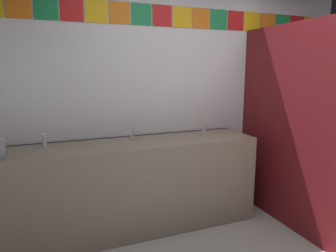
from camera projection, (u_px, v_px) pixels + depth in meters
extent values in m
cube|color=silver|center=(189.00, 95.00, 3.38)|extent=(3.97, 0.08, 2.59)
cube|color=orange|center=(18.00, 6.00, 2.59)|extent=(0.21, 0.01, 0.21)
cube|color=#1E8C4C|center=(46.00, 8.00, 2.67)|extent=(0.21, 0.01, 0.21)
cube|color=red|center=(72.00, 9.00, 2.74)|extent=(0.21, 0.01, 0.21)
cube|color=yellow|center=(96.00, 11.00, 2.82)|extent=(0.21, 0.01, 0.21)
cube|color=orange|center=(119.00, 13.00, 2.90)|extent=(0.21, 0.01, 0.21)
cube|color=#1E8C4C|center=(141.00, 14.00, 2.98)|extent=(0.21, 0.01, 0.21)
cube|color=red|center=(162.00, 16.00, 3.06)|extent=(0.21, 0.01, 0.21)
cube|color=yellow|center=(182.00, 17.00, 3.14)|extent=(0.21, 0.01, 0.21)
cube|color=orange|center=(201.00, 18.00, 3.22)|extent=(0.21, 0.01, 0.21)
cube|color=#1E8C4C|center=(219.00, 20.00, 3.30)|extent=(0.21, 0.01, 0.21)
cube|color=red|center=(236.00, 21.00, 3.38)|extent=(0.21, 0.01, 0.21)
cube|color=yellow|center=(252.00, 22.00, 3.46)|extent=(0.21, 0.01, 0.21)
cube|color=orange|center=(267.00, 23.00, 3.54)|extent=(0.21, 0.01, 0.21)
cube|color=#1E8C4C|center=(282.00, 24.00, 3.62)|extent=(0.21, 0.01, 0.21)
cube|color=red|center=(297.00, 25.00, 3.70)|extent=(0.21, 0.01, 0.21)
cube|color=yellow|center=(310.00, 26.00, 3.78)|extent=(0.21, 0.01, 0.21)
cube|color=orange|center=(323.00, 27.00, 3.86)|extent=(0.21, 0.01, 0.21)
cube|color=gray|center=(136.00, 186.00, 2.98)|extent=(2.42, 0.57, 0.89)
cube|color=gray|center=(128.00, 140.00, 3.15)|extent=(2.42, 0.03, 0.08)
cylinder|color=#F1E5CB|center=(45.00, 157.00, 2.59)|extent=(0.34, 0.34, 0.10)
cylinder|color=#F1E5CB|center=(136.00, 148.00, 2.88)|extent=(0.34, 0.34, 0.10)
cylinder|color=#F1E5CB|center=(210.00, 141.00, 3.17)|extent=(0.34, 0.34, 0.10)
cylinder|color=silver|center=(44.00, 144.00, 2.70)|extent=(0.04, 0.04, 0.05)
cylinder|color=silver|center=(43.00, 138.00, 2.64)|extent=(0.02, 0.06, 0.09)
cylinder|color=silver|center=(132.00, 137.00, 2.99)|extent=(0.04, 0.04, 0.05)
cylinder|color=silver|center=(133.00, 131.00, 2.93)|extent=(0.02, 0.06, 0.09)
cylinder|color=silver|center=(204.00, 131.00, 3.28)|extent=(0.04, 0.04, 0.05)
cylinder|color=silver|center=(206.00, 126.00, 3.22)|extent=(0.02, 0.06, 0.09)
cube|color=maroon|center=(286.00, 127.00, 3.01)|extent=(0.04, 1.41, 2.02)
cylinder|color=white|center=(304.00, 187.00, 3.59)|extent=(0.38, 0.38, 0.40)
torus|color=white|center=(305.00, 170.00, 3.55)|extent=(0.39, 0.39, 0.05)
cube|color=white|center=(293.00, 153.00, 3.71)|extent=(0.34, 0.17, 0.34)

